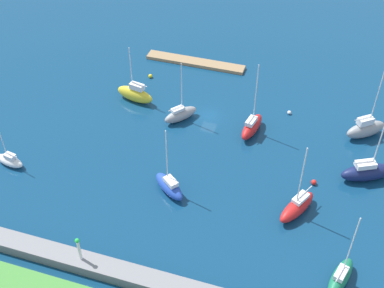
% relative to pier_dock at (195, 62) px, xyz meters
% --- Properties ---
extents(water, '(160.00, 160.00, 0.00)m').
position_rel_pier_dock_xyz_m(water, '(-7.06, 14.95, -0.31)').
color(water, navy).
rests_on(water, ground).
extents(pier_dock, '(19.20, 2.60, 0.62)m').
position_rel_pier_dock_xyz_m(pier_dock, '(0.00, 0.00, 0.00)').
color(pier_dock, '#997A56').
rests_on(pier_dock, ground).
extents(breakwater, '(62.69, 2.56, 1.59)m').
position_rel_pier_dock_xyz_m(breakwater, '(-7.06, 48.60, 0.49)').
color(breakwater, gray).
rests_on(breakwater, ground).
extents(harbor_beacon, '(0.56, 0.56, 3.73)m').
position_rel_pier_dock_xyz_m(harbor_beacon, '(-0.68, 48.60, 3.44)').
color(harbor_beacon, silver).
rests_on(harbor_beacon, breakwater).
extents(sailboat_red_near_pier, '(3.24, 6.89, 12.63)m').
position_rel_pier_dock_xyz_m(sailboat_red_near_pier, '(-14.82, 17.09, 1.01)').
color(sailboat_red_near_pier, red).
rests_on(sailboat_red_near_pier, water).
extents(sailboat_gray_lone_north, '(5.20, 5.90, 10.90)m').
position_rel_pier_dock_xyz_m(sailboat_gray_lone_north, '(-2.85, 17.41, 0.86)').
color(sailboat_gray_lone_north, gray).
rests_on(sailboat_gray_lone_north, water).
extents(sailboat_navy_outer_mooring, '(8.24, 5.83, 14.27)m').
position_rel_pier_dock_xyz_m(sailboat_navy_outer_mooring, '(-32.99, 22.29, 1.12)').
color(sailboat_navy_outer_mooring, '#141E4C').
rests_on(sailboat_navy_outer_mooring, water).
extents(sailboat_blue_along_channel, '(6.07, 5.29, 11.04)m').
position_rel_pier_dock_xyz_m(sailboat_blue_along_channel, '(-6.61, 33.47, 0.86)').
color(sailboat_blue_along_channel, '#2347B2').
rests_on(sailboat_blue_along_channel, water).
extents(sailboat_green_by_breakwater, '(3.60, 6.43, 11.44)m').
position_rel_pier_dock_xyz_m(sailboat_green_by_breakwater, '(-30.97, 41.40, 0.90)').
color(sailboat_green_by_breakwater, '#19724C').
rests_on(sailboat_green_by_breakwater, water).
extents(sailboat_white_center_basin, '(4.94, 2.47, 8.19)m').
position_rel_pier_dock_xyz_m(sailboat_white_center_basin, '(18.00, 35.47, 0.59)').
color(sailboat_white_center_basin, white).
rests_on(sailboat_white_center_basin, water).
extents(sailboat_yellow_off_beacon, '(7.18, 3.20, 10.45)m').
position_rel_pier_dock_xyz_m(sailboat_yellow_off_beacon, '(6.33, 14.71, 1.19)').
color(sailboat_yellow_off_beacon, yellow).
rests_on(sailboat_yellow_off_beacon, water).
extents(sailboat_red_far_south, '(5.03, 7.23, 12.02)m').
position_rel_pier_dock_xyz_m(sailboat_red_far_south, '(-24.36, 31.91, 0.92)').
color(sailboat_red_far_south, red).
rests_on(sailboat_red_far_south, water).
extents(sailboat_gray_far_north, '(6.76, 5.99, 13.02)m').
position_rel_pier_dock_xyz_m(sailboat_gray_far_north, '(-32.23, 12.43, 1.22)').
color(sailboat_gray_far_north, gray).
rests_on(sailboat_gray_far_north, water).
extents(mooring_buoy_yellow, '(0.72, 0.72, 0.72)m').
position_rel_pier_dock_xyz_m(mooring_buoy_yellow, '(6.49, 7.17, 0.05)').
color(mooring_buoy_yellow, yellow).
rests_on(mooring_buoy_yellow, water).
extents(mooring_buoy_red, '(0.79, 0.79, 0.79)m').
position_rel_pier_dock_xyz_m(mooring_buoy_red, '(-25.94, 25.76, 0.09)').
color(mooring_buoy_red, red).
rests_on(mooring_buoy_red, water).
extents(mooring_buoy_white, '(0.66, 0.66, 0.66)m').
position_rel_pier_dock_xyz_m(mooring_buoy_white, '(-19.85, 10.35, 0.02)').
color(mooring_buoy_white, white).
rests_on(mooring_buoy_white, water).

